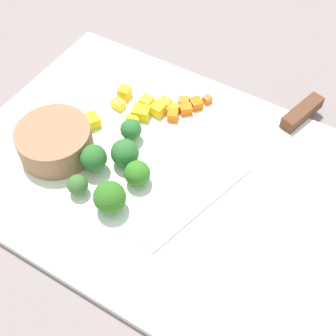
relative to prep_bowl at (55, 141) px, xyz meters
The scene contains 24 objects.
ground_plane 0.16m from the prep_bowl, 17.21° to the left, with size 4.00×4.00×0.00m, color gray.
cutting_board 0.16m from the prep_bowl, 17.21° to the left, with size 0.54×0.38×0.01m, color white.
prep_bowl is the anchor object (origin of this frame).
chef_knife 0.29m from the prep_bowl, 33.78° to the left, with size 0.11×0.34×0.02m.
carrot_dice_0 0.19m from the prep_bowl, 57.60° to the left, with size 0.01×0.02×0.01m, color orange.
carrot_dice_1 0.23m from the prep_bowl, 55.17° to the left, with size 0.01×0.01×0.01m, color orange.
carrot_dice_2 0.19m from the prep_bowl, 53.45° to the left, with size 0.01×0.02×0.01m, color orange.
carrot_dice_3 0.17m from the prep_bowl, 51.78° to the left, with size 0.01×0.01×0.01m, color orange.
carrot_dice_4 0.21m from the prep_bowl, 54.77° to the left, with size 0.02×0.02×0.01m, color orange.
carrot_dice_5 0.17m from the prep_bowl, 55.67° to the left, with size 0.02×0.02×0.01m, color orange.
pepper_dice_0 0.14m from the prep_bowl, 81.69° to the left, with size 0.02×0.02×0.02m, color yellow.
pepper_dice_1 0.15m from the prep_bowl, 58.55° to the left, with size 0.02×0.02×0.02m, color yellow.
pepper_dice_2 0.11m from the prep_bowl, 58.84° to the left, with size 0.01×0.02×0.01m, color yellow.
pepper_dice_3 0.13m from the prep_bowl, 60.86° to the left, with size 0.02×0.02×0.02m, color yellow.
pepper_dice_4 0.15m from the prep_bowl, 67.11° to the left, with size 0.02×0.02×0.01m, color yellow.
pepper_dice_5 0.11m from the prep_bowl, 77.97° to the left, with size 0.01×0.02×0.01m, color yellow.
pepper_dice_6 0.07m from the prep_bowl, 79.76° to the left, with size 0.02×0.02×0.02m, color yellow.
pepper_dice_7 0.17m from the prep_bowl, 61.10° to the left, with size 0.02×0.01×0.01m, color yellow.
broccoli_floret_0 0.10m from the prep_bowl, 18.93° to the left, with size 0.04×0.04×0.04m.
broccoli_floret_1 0.06m from the prep_bowl, ahead, with size 0.04×0.04×0.04m.
broccoli_floret_2 0.12m from the prep_bowl, ahead, with size 0.03×0.03×0.04m.
broccoli_floret_3 0.10m from the prep_bowl, 43.61° to the left, with size 0.03×0.03×0.03m.
broccoli_floret_4 0.12m from the prep_bowl, 17.75° to the right, with size 0.04×0.04×0.04m.
broccoli_floret_5 0.08m from the prep_bowl, 30.00° to the right, with size 0.03×0.03×0.03m.
Camera 1 is at (0.18, -0.30, 0.49)m, focal length 48.45 mm.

